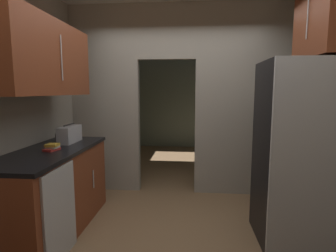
# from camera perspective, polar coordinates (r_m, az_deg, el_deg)

# --- Properties ---
(ground) EXTENTS (20.00, 20.00, 0.00)m
(ground) POSITION_cam_1_polar(r_m,az_deg,el_deg) (3.01, 1.01, -23.74)
(ground) COLOR brown
(kitchen_partition) EXTENTS (3.34, 0.12, 2.83)m
(kitchen_partition) POSITION_cam_1_polar(r_m,az_deg,el_deg) (4.04, 3.22, 6.69)
(kitchen_partition) COLOR #9E998C
(kitchen_partition) RESTS_ON ground
(adjoining_room_shell) EXTENTS (3.34, 3.47, 2.83)m
(adjoining_room_shell) POSITION_cam_1_polar(r_m,az_deg,el_deg) (6.31, 3.51, 6.14)
(adjoining_room_shell) COLOR gray
(adjoining_room_shell) RESTS_ON ground
(refrigerator) EXTENTS (0.74, 0.75, 1.86)m
(refrigerator) POSITION_cam_1_polar(r_m,az_deg,el_deg) (3.02, 26.02, -5.37)
(refrigerator) COLOR black
(refrigerator) RESTS_ON ground
(lower_cabinet_run) EXTENTS (0.67, 1.66, 0.94)m
(lower_cabinet_run) POSITION_cam_1_polar(r_m,az_deg,el_deg) (3.26, -23.53, -12.69)
(lower_cabinet_run) COLOR brown
(lower_cabinet_run) RESTS_ON ground
(dishwasher) EXTENTS (0.02, 0.56, 0.88)m
(dishwasher) POSITION_cam_1_polar(r_m,az_deg,el_deg) (2.75, -22.10, -17.16)
(dishwasher) COLOR #B7BABC
(dishwasher) RESTS_ON ground
(upper_cabinet_counterside) EXTENTS (0.36, 1.49, 0.76)m
(upper_cabinet_counterside) POSITION_cam_1_polar(r_m,az_deg,el_deg) (3.10, -24.94, 13.07)
(upper_cabinet_counterside) COLOR brown
(upper_cabinet_fridgeside) EXTENTS (0.36, 0.81, 0.92)m
(upper_cabinet_fridgeside) POSITION_cam_1_polar(r_m,az_deg,el_deg) (3.23, 31.00, 20.59)
(upper_cabinet_fridgeside) COLOR brown
(boombox) EXTENTS (0.16, 0.39, 0.23)m
(boombox) POSITION_cam_1_polar(r_m,az_deg,el_deg) (3.47, -20.39, -1.67)
(boombox) COLOR #B2B2B7
(boombox) RESTS_ON lower_cabinet_run
(book_stack) EXTENTS (0.14, 0.17, 0.07)m
(book_stack) POSITION_cam_1_polar(r_m,az_deg,el_deg) (3.08, -23.60, -4.20)
(book_stack) COLOR red
(book_stack) RESTS_ON lower_cabinet_run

